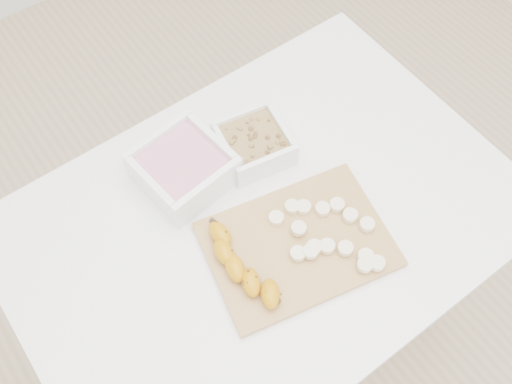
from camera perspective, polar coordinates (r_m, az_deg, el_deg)
ground at (r=1.83m, az=0.57°, el=-13.38°), size 3.50×3.50×0.00m
table at (r=1.22m, az=0.83°, el=-4.63°), size 1.00×0.70×0.75m
bowl_yogurt at (r=1.16m, az=-7.25°, el=2.45°), size 0.19×0.19×0.08m
bowl_granola at (r=1.19m, az=-0.20°, el=4.89°), size 0.16×0.16×0.06m
cutting_board at (r=1.10m, az=4.19°, el=-5.26°), size 0.39×0.31×0.01m
banana at (r=1.06m, az=-1.30°, el=-7.51°), size 0.09×0.21×0.03m
banana_slices at (r=1.10m, az=7.19°, el=-4.16°), size 0.18×0.22×0.02m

